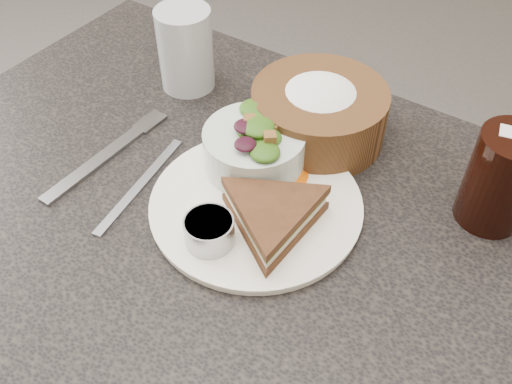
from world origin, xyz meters
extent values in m
cube|color=black|center=(0.00, 0.00, 0.38)|extent=(1.00, 0.70, 0.75)
cylinder|color=white|center=(0.02, 0.03, 0.76)|extent=(0.27, 0.27, 0.01)
cylinder|color=#9A9B9F|center=(0.01, -0.06, 0.78)|extent=(0.07, 0.07, 0.04)
cone|color=#FF6807|center=(0.02, 0.09, 0.78)|extent=(0.09, 0.09, 0.03)
cube|color=gray|center=(-0.21, -0.02, 0.75)|extent=(0.02, 0.20, 0.01)
cube|color=#A6ABB7|center=(-0.13, -0.02, 0.75)|extent=(0.04, 0.19, 0.00)
cylinder|color=#B0B8BC|center=(-0.22, 0.19, 0.81)|extent=(0.10, 0.10, 0.13)
camera|label=1|loc=(0.29, -0.38, 1.29)|focal=40.00mm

